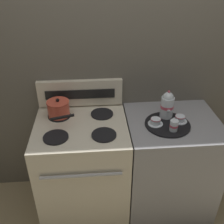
# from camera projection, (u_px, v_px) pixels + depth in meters

# --- Properties ---
(ground_plane) EXTENTS (6.00, 6.00, 0.00)m
(ground_plane) POSITION_uv_depth(u_px,v_px,m) (125.00, 200.00, 2.52)
(ground_plane) COLOR tan
(wall_back) EXTENTS (6.00, 0.05, 2.20)m
(wall_back) POSITION_uv_depth(u_px,v_px,m) (124.00, 81.00, 2.25)
(wall_back) COLOR #666056
(wall_back) RESTS_ON ground
(stove) EXTENTS (0.73, 0.68, 0.91)m
(stove) POSITION_uv_depth(u_px,v_px,m) (84.00, 168.00, 2.26)
(stove) COLOR beige
(stove) RESTS_ON ground
(control_panel) EXTENTS (0.71, 0.05, 0.23)m
(control_panel) POSITION_uv_depth(u_px,v_px,m) (80.00, 93.00, 2.22)
(control_panel) COLOR beige
(control_panel) RESTS_ON stove
(side_counter) EXTENTS (0.74, 0.65, 0.89)m
(side_counter) POSITION_uv_depth(u_px,v_px,m) (168.00, 163.00, 2.32)
(side_counter) COLOR #939399
(side_counter) RESTS_ON ground
(saucepan) EXTENTS (0.22, 0.29, 0.15)m
(saucepan) POSITION_uv_depth(u_px,v_px,m) (59.00, 108.00, 2.10)
(saucepan) COLOR #D14C38
(saucepan) RESTS_ON stove
(serving_tray) EXTENTS (0.35, 0.35, 0.01)m
(serving_tray) POSITION_uv_depth(u_px,v_px,m) (167.00, 124.00, 2.03)
(serving_tray) COLOR black
(serving_tray) RESTS_ON side_counter
(teapot) EXTENTS (0.10, 0.17, 0.23)m
(teapot) POSITION_uv_depth(u_px,v_px,m) (167.00, 105.00, 2.06)
(teapot) COLOR silver
(teapot) RESTS_ON serving_tray
(teacup_left) EXTENTS (0.12, 0.12, 0.05)m
(teacup_left) POSITION_uv_depth(u_px,v_px,m) (156.00, 121.00, 2.01)
(teacup_left) COLOR silver
(teacup_left) RESTS_ON serving_tray
(teacup_right) EXTENTS (0.12, 0.12, 0.05)m
(teacup_right) POSITION_uv_depth(u_px,v_px,m) (180.00, 119.00, 2.04)
(teacup_right) COLOR silver
(teacup_right) RESTS_ON serving_tray
(creamer_jug) EXTENTS (0.06, 0.06, 0.08)m
(creamer_jug) POSITION_uv_depth(u_px,v_px,m) (174.00, 125.00, 1.93)
(creamer_jug) COLOR silver
(creamer_jug) RESTS_ON serving_tray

